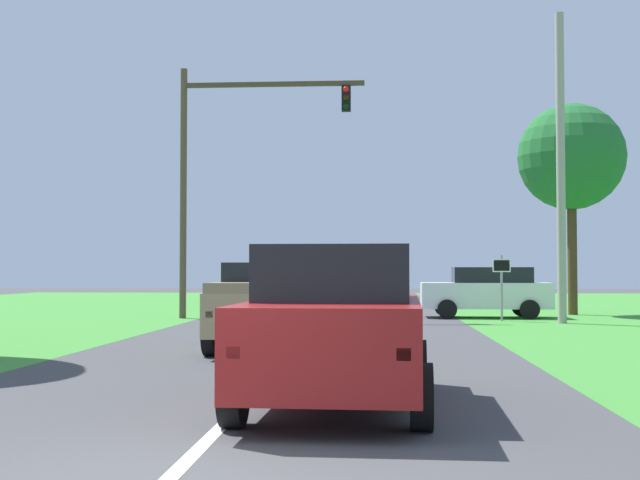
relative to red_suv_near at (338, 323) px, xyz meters
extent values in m
plane|color=#424244|center=(-1.20, 8.39, -1.04)|extent=(120.00, 120.00, 0.00)
cube|color=white|center=(-1.20, -2.61, -1.04)|extent=(0.16, 42.37, 0.01)
cube|color=maroon|center=(0.00, -0.06, -0.20)|extent=(2.18, 4.90, 0.97)
cube|color=black|center=(0.01, 0.18, 0.62)|extent=(1.88, 3.05, 0.66)
cube|color=red|center=(-0.91, -2.42, -0.15)|extent=(0.14, 0.06, 0.12)
cube|color=red|center=(0.74, -2.48, -0.15)|extent=(0.14, 0.06, 0.12)
cylinder|color=black|center=(-0.96, 1.47, -0.68)|extent=(0.27, 0.73, 0.72)
cylinder|color=black|center=(1.06, 1.40, -0.68)|extent=(0.27, 0.73, 0.72)
cylinder|color=black|center=(-1.06, -1.53, -0.68)|extent=(0.27, 0.73, 0.72)
cylinder|color=black|center=(0.96, -1.59, -0.68)|extent=(0.27, 0.73, 0.72)
cube|color=tan|center=(-1.75, 7.47, -0.21)|extent=(2.15, 4.92, 0.86)
cube|color=black|center=(-1.76, 7.23, 0.52)|extent=(1.80, 1.91, 0.60)
cube|color=#8F7D56|center=(-1.81, 5.97, 0.32)|extent=(1.94, 1.91, 0.20)
cube|color=red|center=(-2.65, 5.11, -0.17)|extent=(0.14, 0.07, 0.12)
cube|color=red|center=(-1.03, 5.05, -0.17)|extent=(0.14, 0.07, 0.12)
cylinder|color=black|center=(-2.68, 9.01, -0.64)|extent=(0.27, 0.81, 0.80)
cylinder|color=black|center=(-0.71, 8.94, -0.64)|extent=(0.27, 0.81, 0.80)
cylinder|color=black|center=(-2.79, 6.00, -0.64)|extent=(0.27, 0.81, 0.80)
cylinder|color=black|center=(-0.82, 5.93, -0.64)|extent=(0.27, 0.81, 0.80)
cylinder|color=brown|center=(-6.39, 19.09, 3.41)|extent=(0.24, 0.24, 8.90)
cube|color=#4C3D2B|center=(-3.16, 19.09, 7.26)|extent=(6.45, 0.16, 0.16)
cube|color=black|center=(-0.59, 19.09, 6.71)|extent=(0.32, 0.28, 0.90)
sphere|color=red|center=(-0.59, 18.94, 7.01)|extent=(0.22, 0.22, 0.22)
sphere|color=black|center=(-0.59, 18.94, 6.71)|extent=(0.22, 0.22, 0.22)
sphere|color=black|center=(-0.59, 18.94, 6.41)|extent=(0.22, 0.22, 0.22)
cylinder|color=gray|center=(4.66, 18.24, 0.07)|extent=(0.08, 0.08, 2.21)
cube|color=white|center=(4.66, 18.21, 0.82)|extent=(0.60, 0.03, 0.44)
cube|color=black|center=(4.66, 18.20, 0.82)|extent=(0.52, 0.01, 0.36)
cylinder|color=#4C351E|center=(7.96, 22.50, 1.23)|extent=(0.36, 0.36, 4.54)
sphere|color=#22682E|center=(7.96, 22.50, 5.04)|extent=(4.09, 4.09, 4.09)
cube|color=silver|center=(4.36, 20.25, -0.24)|extent=(4.60, 1.94, 0.92)
cube|color=black|center=(4.59, 20.24, 0.49)|extent=(2.77, 1.68, 0.55)
cube|color=red|center=(2.11, 21.05, -0.19)|extent=(0.06, 0.14, 0.12)
cube|color=red|center=(2.09, 19.51, -0.19)|extent=(0.06, 0.14, 0.12)
cylinder|color=black|center=(5.79, 21.16, -0.70)|extent=(0.68, 0.23, 0.68)
cylinder|color=black|center=(5.76, 19.29, -0.70)|extent=(0.68, 0.23, 0.68)
cylinder|color=black|center=(2.96, 21.20, -0.70)|extent=(0.68, 0.23, 0.68)
cylinder|color=black|center=(2.93, 19.33, -0.70)|extent=(0.68, 0.23, 0.68)
cylinder|color=#9E998E|center=(6.40, 17.08, 3.99)|extent=(0.28, 0.28, 10.05)
camera|label=1|loc=(0.49, -10.69, 0.66)|focal=47.82mm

